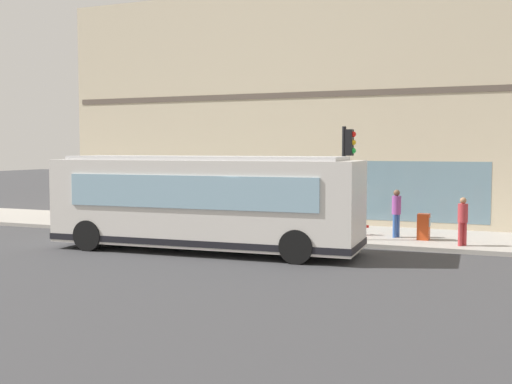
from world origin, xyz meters
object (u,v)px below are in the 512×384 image
at_px(traffic_light_near_corner, 347,161).
at_px(city_bus_nearside, 204,203).
at_px(pedestrian_near_building_entrance, 396,210).
at_px(newspaper_vending_box, 424,227).
at_px(pedestrian_by_light_pole, 463,218).
at_px(fire_hydrant, 363,225).

bearing_deg(traffic_light_near_corner, city_bus_nearside, 129.91).
bearing_deg(city_bus_nearside, traffic_light_near_corner, -50.09).
bearing_deg(pedestrian_near_building_entrance, newspaper_vending_box, -103.53).
bearing_deg(newspaper_vending_box, city_bus_nearside, 124.19).
height_order(pedestrian_near_building_entrance, pedestrian_by_light_pole, pedestrian_near_building_entrance).
relative_size(pedestrian_by_light_pole, newspaper_vending_box, 1.76).
distance_m(pedestrian_near_building_entrance, newspaper_vending_box, 1.14).
bearing_deg(pedestrian_by_light_pole, traffic_light_near_corner, 92.50).
bearing_deg(fire_hydrant, traffic_light_near_corner, 170.38).
xyz_separation_m(pedestrian_by_light_pole, newspaper_vending_box, (0.90, 1.35, -0.45)).
distance_m(fire_hydrant, pedestrian_near_building_entrance, 1.38).
height_order(pedestrian_by_light_pole, newspaper_vending_box, pedestrian_by_light_pole).
bearing_deg(newspaper_vending_box, traffic_light_near_corner, 113.39).
bearing_deg(pedestrian_by_light_pole, pedestrian_near_building_entrance, 64.14).
bearing_deg(pedestrian_near_building_entrance, traffic_light_near_corner, 131.52).
distance_m(city_bus_nearside, pedestrian_by_light_pole, 8.41).
bearing_deg(city_bus_nearside, pedestrian_near_building_entrance, -49.64).
distance_m(traffic_light_near_corner, newspaper_vending_box, 3.51).
distance_m(city_bus_nearside, pedestrian_near_building_entrance, 7.01).
relative_size(city_bus_nearside, traffic_light_near_corner, 2.60).
distance_m(traffic_light_near_corner, fire_hydrant, 2.76).
bearing_deg(fire_hydrant, newspaper_vending_box, -98.68).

